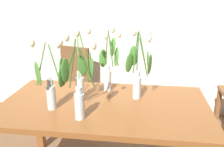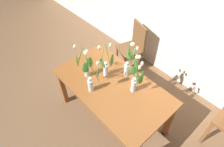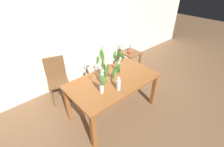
% 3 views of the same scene
% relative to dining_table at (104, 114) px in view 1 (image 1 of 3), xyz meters
% --- Properties ---
extents(room_wall_rear, '(9.00, 0.10, 2.70)m').
position_rel_dining_table_xyz_m(room_wall_rear, '(0.00, 1.45, 0.70)').
color(room_wall_rear, silver).
rests_on(room_wall_rear, ground).
extents(dining_table, '(1.60, 0.90, 0.74)m').
position_rel_dining_table_xyz_m(dining_table, '(0.00, 0.00, 0.00)').
color(dining_table, brown).
rests_on(dining_table, ground).
extents(tulip_vase_0, '(0.20, 0.17, 0.56)m').
position_rel_dining_table_xyz_m(tulip_vase_0, '(-0.01, 0.30, 0.30)').
color(tulip_vase_0, silver).
rests_on(tulip_vase_0, dining_table).
extents(tulip_vase_1, '(0.14, 0.22, 0.58)m').
position_rel_dining_table_xyz_m(tulip_vase_1, '(-0.18, 0.05, 0.28)').
color(tulip_vase_1, silver).
rests_on(tulip_vase_1, dining_table).
extents(tulip_vase_2, '(0.23, 0.15, 0.57)m').
position_rel_dining_table_xyz_m(tulip_vase_2, '(0.25, 0.15, 0.32)').
color(tulip_vase_2, silver).
rests_on(tulip_vase_2, dining_table).
extents(tulip_vase_3, '(0.20, 0.18, 0.54)m').
position_rel_dining_table_xyz_m(tulip_vase_3, '(-0.36, -0.16, 0.27)').
color(tulip_vase_3, silver).
rests_on(tulip_vase_3, dining_table).
extents(tulip_vase_4, '(0.26, 0.16, 0.58)m').
position_rel_dining_table_xyz_m(tulip_vase_4, '(-0.14, -0.24, 0.30)').
color(tulip_vase_4, silver).
rests_on(tulip_vase_4, dining_table).
extents(dining_chair, '(0.50, 0.50, 0.93)m').
position_rel_dining_table_xyz_m(dining_chair, '(-0.59, 1.06, -0.12)').
color(dining_chair, brown).
rests_on(dining_chair, ground).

